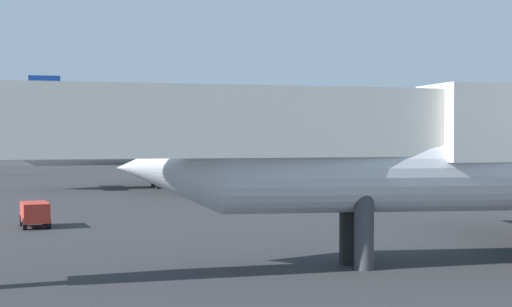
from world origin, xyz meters
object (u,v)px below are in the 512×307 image
airplane_distant (166,147)px  airplane_far_left (368,149)px  baggage_cart (35,213)px  jet_bridge (234,126)px

airplane_distant → airplane_far_left: 43.59m
airplane_distant → airplane_far_left: size_ratio=1.15×
airplane_distant → baggage_cart: airplane_distant is taller
jet_bridge → baggage_cart: jet_bridge is taller
airplane_distant → jet_bridge: (2.14, -43.62, 1.31)m
airplane_far_left → airplane_distant: bearing=-130.2°
jet_bridge → baggage_cart: bearing=114.5°
airplane_far_left → baggage_cart: (-35.71, -61.92, -2.17)m
airplane_far_left → baggage_cart: size_ratio=10.29×
airplane_far_left → baggage_cart: 71.51m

